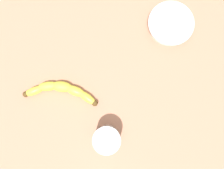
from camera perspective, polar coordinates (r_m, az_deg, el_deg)
wooden_tabletop at (r=75.56cm, az=-0.07°, el=-1.07°), size 120.00×120.00×3.00cm
banana at (r=74.03cm, az=-12.15°, el=-1.41°), size 22.73×7.56×3.27cm
smoothie_glass at (r=69.85cm, az=-1.46°, el=-12.75°), size 7.61×7.61×9.15cm
ceramic_bowl at (r=77.74cm, az=13.45°, el=13.71°), size 14.07×14.07×4.70cm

